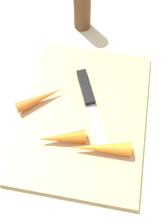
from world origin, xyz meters
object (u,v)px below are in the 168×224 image
Objects in this scene: pepper_grinder at (82,6)px; carrot_longest at (101,148)px; carrot_medium at (40,98)px; carrot_shortest at (62,138)px; knife at (87,92)px; cutting_board at (84,113)px.

carrot_longest is at bearing -163.91° from pepper_grinder.
carrot_medium is 1.10× the size of carrot_shortest.
knife is 0.10m from carrot_medium.
carrot_shortest is at bearing -176.38° from pepper_grinder.
knife is 0.13m from carrot_shortest.
carrot_longest reaches higher than carrot_medium.
pepper_grinder is at bearing -81.85° from carrot_longest.
carrot_shortest reaches higher than knife.
cutting_board is at bearing -43.32° from carrot_medium.
pepper_grinder is at bearing 41.91° from carrot_medium.
carrot_medium is at bearing 170.11° from pepper_grinder.
carrot_longest is 1.10× the size of carrot_medium.
cutting_board is 2.84× the size of pepper_grinder.
carrot_medium is 0.83× the size of pepper_grinder.
carrot_longest is at bearing -69.90° from carrot_medium.
pepper_grinder is (0.22, 0.05, 0.05)m from knife.
knife is at bearing -166.94° from pepper_grinder.
pepper_grinder is (0.34, 0.02, 0.04)m from carrot_shortest.
carrot_medium is (0.09, 0.15, -0.00)m from carrot_longest.
carrot_longest is (-0.08, -0.05, 0.02)m from cutting_board.
cutting_board is 0.08m from carrot_shortest.
carrot_shortest is (-0.12, 0.03, 0.01)m from knife.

